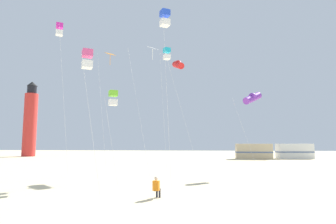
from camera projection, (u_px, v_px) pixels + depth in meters
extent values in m
cube|color=orange|center=(156.00, 186.00, 14.69)|extent=(0.38, 0.29, 0.52)
sphere|color=beige|center=(156.00, 178.00, 14.73)|extent=(0.20, 0.20, 0.20)
cylinder|color=#2D2D38|center=(159.00, 190.00, 14.81)|extent=(0.20, 0.38, 0.13)
cylinder|color=#2D2D38|center=(160.00, 194.00, 14.94)|extent=(0.11, 0.11, 0.42)
cylinder|color=#2D2D38|center=(156.00, 190.00, 14.86)|extent=(0.20, 0.38, 0.13)
cylinder|color=#2D2D38|center=(157.00, 193.00, 14.98)|extent=(0.11, 0.11, 0.42)
cylinder|color=silver|center=(167.00, 99.00, 18.52)|extent=(0.54, 0.39, 11.71)
cube|color=blue|center=(165.00, 13.00, 19.49)|extent=(0.82, 0.82, 0.44)
cube|color=white|center=(165.00, 23.00, 19.41)|extent=(0.82, 0.82, 0.44)
cylinder|color=silver|center=(64.00, 100.00, 24.55)|extent=(0.59, 1.71, 13.47)
cube|color=#D826A5|center=(60.00, 26.00, 25.71)|extent=(0.82, 0.82, 0.44)
cube|color=white|center=(59.00, 33.00, 25.63)|extent=(0.82, 0.82, 0.44)
cylinder|color=silver|center=(138.00, 108.00, 25.24)|extent=(2.67, 2.22, 12.25)
cube|color=white|center=(153.00, 48.00, 27.14)|extent=(1.22, 1.22, 0.40)
cylinder|color=white|center=(153.00, 54.00, 27.06)|extent=(0.04, 0.04, 1.10)
cylinder|color=silver|center=(183.00, 115.00, 27.80)|extent=(3.17, 1.16, 11.40)
cylinder|color=red|center=(178.00, 65.00, 30.05)|extent=(1.51, 2.58, 1.48)
sphere|color=red|center=(178.00, 64.00, 30.07)|extent=(0.76, 0.76, 0.76)
cylinder|color=silver|center=(91.00, 124.00, 15.69)|extent=(0.94, 1.08, 7.99)
cube|color=#E54C8C|center=(87.00, 53.00, 16.69)|extent=(0.82, 0.82, 0.44)
cube|color=white|center=(87.00, 65.00, 16.61)|extent=(0.82, 0.82, 0.44)
cylinder|color=silver|center=(163.00, 112.00, 26.47)|extent=(0.81, 0.61, 11.80)
cube|color=#1EB2D1|center=(167.00, 50.00, 27.54)|extent=(0.82, 0.82, 0.44)
cube|color=white|center=(167.00, 57.00, 27.46)|extent=(0.82, 0.82, 0.44)
cylinder|color=silver|center=(102.00, 111.00, 27.27)|extent=(1.57, 0.98, 12.15)
cube|color=orange|center=(110.00, 54.00, 28.67)|extent=(1.22, 1.22, 0.40)
cylinder|color=orange|center=(110.00, 60.00, 28.60)|extent=(0.04, 0.04, 1.10)
cylinder|color=silver|center=(111.00, 140.00, 20.10)|extent=(1.10, 0.15, 6.36)
cube|color=#72D12D|center=(113.00, 93.00, 21.04)|extent=(0.82, 0.82, 0.44)
cube|color=white|center=(113.00, 102.00, 20.96)|extent=(0.82, 0.82, 0.44)
cylinder|color=silver|center=(245.00, 135.00, 26.03)|extent=(1.99, 1.95, 7.37)
cylinder|color=purple|center=(252.00, 98.00, 27.33)|extent=(2.25, 2.27, 1.48)
sphere|color=purple|center=(252.00, 97.00, 27.34)|extent=(0.76, 0.76, 0.76)
cylinder|color=red|center=(30.00, 125.00, 61.52)|extent=(2.80, 2.80, 14.00)
cylinder|color=black|center=(32.00, 90.00, 62.40)|extent=(2.00, 2.00, 1.80)
cone|color=black|center=(32.00, 84.00, 62.56)|extent=(2.20, 2.20, 1.00)
cube|color=#C6B28C|center=(254.00, 151.00, 50.89)|extent=(6.46, 2.48, 2.80)
cube|color=#4C608C|center=(254.00, 152.00, 50.87)|extent=(6.50, 2.52, 0.24)
cube|color=white|center=(294.00, 151.00, 51.91)|extent=(6.55, 2.77, 2.80)
cube|color=#4C608C|center=(294.00, 152.00, 51.90)|extent=(6.60, 2.81, 0.24)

